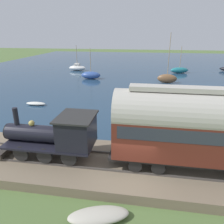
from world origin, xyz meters
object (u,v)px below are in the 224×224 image
Objects in this scene: sailboat_brown at (167,78)px; rowboat_near_shore at (36,104)px; passenger_coach at (204,127)px; rowboat_off_pier at (129,130)px; steam_locomotive at (59,133)px; sailboat_teal at (179,70)px; sailboat_blue at (91,75)px; beached_dinghy at (98,215)px; sailboat_white at (77,68)px.

sailboat_brown is 21.58m from rowboat_near_shore.
rowboat_off_pier is at bearing 38.23° from passenger_coach.
rowboat_near_shore is at bearing 135.51° from sailboat_brown.
steam_locomotive reaches higher than rowboat_off_pier.
sailboat_brown is (-10.02, 3.21, 0.18)m from sailboat_teal.
steam_locomotive is 27.06m from sailboat_brown.
sailboat_brown is 1.49× the size of sailboat_blue.
steam_locomotive is 2.01× the size of beached_dinghy.
rowboat_near_shore is at bearing 35.90° from beached_dinghy.
sailboat_white reaches higher than sailboat_teal.
beached_dinghy is at bearing -139.64° from steam_locomotive.
rowboat_off_pier is (5.57, -3.81, -2.01)m from steam_locomotive.
sailboat_blue is (-8.33, -5.22, 0.04)m from sailboat_white.
passenger_coach is 1.87× the size of sailboat_blue.
beached_dinghy is at bearing -145.24° from rowboat_near_shore.
sailboat_brown reaches higher than steam_locomotive.
sailboat_brown reaches higher than sailboat_blue.
sailboat_brown is (-9.60, -18.62, 0.16)m from sailboat_white.
beached_dinghy is at bearing -159.61° from sailboat_white.
sailboat_blue reaches higher than rowboat_near_shore.
sailboat_teal is 10.52m from sailboat_brown.
beached_dinghy is (-14.93, -10.80, 0.02)m from rowboat_near_shore.
rowboat_off_pier is 9.42m from beached_dinghy.
sailboat_white is at bearing 19.09° from beached_dinghy.
beached_dinghy is at bearing 155.65° from sailboat_teal.
passenger_coach is at bearing -157.63° from rowboat_off_pier.
sailboat_white is at bearing 5.32° from rowboat_near_shore.
sailboat_brown is 3.38× the size of rowboat_near_shore.
passenger_coach is 6.97m from beached_dinghy.
sailboat_teal is 0.99× the size of sailboat_white.
passenger_coach reaches higher than sailboat_white.
sailboat_teal is 31.16m from rowboat_near_shore.
passenger_coach is at bearing -90.00° from steam_locomotive.
sailboat_white is at bearing 29.95° from sailboat_blue.
sailboat_teal is 18.77m from sailboat_blue.
steam_locomotive is at bearing 164.94° from sailboat_brown.
rowboat_near_shore is at bearing 34.23° from steam_locomotive.
beached_dinghy is (-39.13, -13.55, -0.41)m from sailboat_white.
rowboat_off_pier is (5.57, 4.39, -3.05)m from passenger_coach.
sailboat_brown reaches higher than sailboat_white.
sailboat_blue is at bearing 26.20° from passenger_coach.
sailboat_brown is at bearing -115.97° from sailboat_white.
sailboat_blue reaches higher than beached_dinghy.
sailboat_brown reaches higher than passenger_coach.
passenger_coach is 30.18m from sailboat_blue.
rowboat_off_pier reaches higher than rowboat_near_shore.
rowboat_off_pier is at bearing 153.11° from sailboat_teal.
sailboat_brown reaches higher than beached_dinghy.
steam_locomotive is at bearing -171.52° from sailboat_blue.
sailboat_blue reaches higher than rowboat_off_pier.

